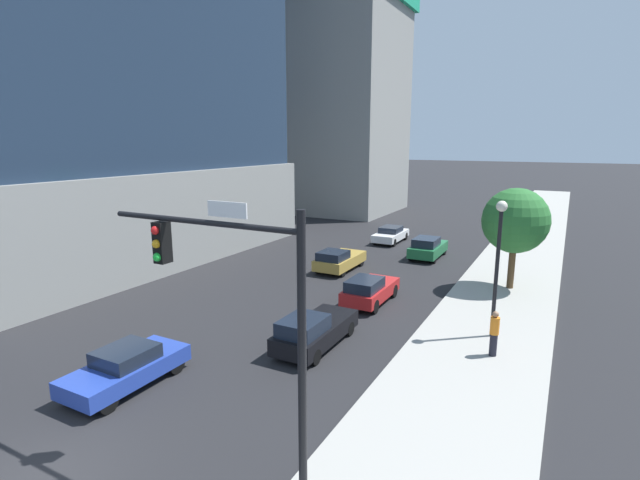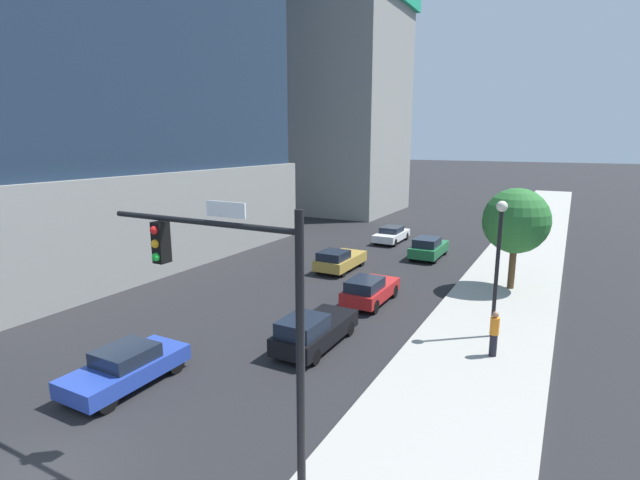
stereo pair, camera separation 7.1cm
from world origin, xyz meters
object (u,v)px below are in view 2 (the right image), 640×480
traffic_light_pole (235,291)px  pedestrian_orange_shirt (494,333)px  street_lamp (499,249)px  construction_building (332,87)px  car_blue (126,367)px  car_black (313,330)px  car_white (392,234)px  car_green (428,248)px  car_gold (339,260)px  street_tree (516,221)px  car_red (370,290)px

traffic_light_pole → pedestrian_orange_shirt: size_ratio=3.77×
street_lamp → pedestrian_orange_shirt: size_ratio=3.22×
construction_building → car_blue: bearing=-72.5°
car_black → car_white: bearing=101.3°
car_blue → car_black: bearing=53.7°
car_white → car_green: 5.65m
street_lamp → car_green: (-6.21, 12.58, -3.14)m
car_gold → car_black: bearing=-69.2°
street_lamp → car_black: bearing=-145.8°
car_black → construction_building: bearing=115.8°
street_lamp → car_gold: street_lamp is taller
street_tree → pedestrian_orange_shirt: size_ratio=3.14×
traffic_light_pole → street_tree: (4.17, 18.82, -0.82)m
street_tree → car_white: size_ratio=1.30×
car_red → car_black: (0.00, -5.89, -0.01)m
construction_building → car_white: bearing=-48.5°
car_red → car_gold: car_red is taller
car_red → car_gold: 6.47m
car_blue → car_green: bearing=79.6°
car_blue → car_white: bearing=90.0°
street_tree → car_gold: size_ratio=1.32×
construction_building → traffic_light_pole: bearing=-65.9°
street_lamp → street_tree: size_ratio=1.02×
car_gold → car_green: bearing=55.2°
car_red → car_black: 5.89m
street_lamp → car_gold: (-10.35, 6.64, -3.19)m
pedestrian_orange_shirt → car_black: bearing=-160.6°
car_red → car_blue: bearing=-109.7°
street_tree → car_gold: bearing=-175.7°
construction_building → street_tree: size_ratio=6.00×
car_red → pedestrian_orange_shirt: (6.53, -3.59, 0.32)m
traffic_light_pole → car_gold: (-6.05, 18.05, -4.04)m
traffic_light_pole → street_lamp: traffic_light_pole is taller
street_lamp → car_red: size_ratio=1.41×
car_black → street_tree: bearing=62.4°
street_tree → car_blue: (-10.22, -17.26, -3.25)m
car_blue → pedestrian_orange_shirt: 13.30m
car_blue → construction_building: bearing=107.5°
traffic_light_pole → pedestrian_orange_shirt: traffic_light_pole is taller
car_green → car_blue: car_green is taller
car_red → pedestrian_orange_shirt: 7.46m
street_lamp → car_green: street_lamp is taller
traffic_light_pole → car_green: (-1.92, 24.00, -3.99)m
car_green → car_white: bearing=137.0°
car_gold → pedestrian_orange_shirt: (10.66, -8.56, 0.36)m
car_green → pedestrian_orange_shirt: bearing=-65.8°
street_lamp → traffic_light_pole: bearing=-110.6°
construction_building → street_lamp: (23.25, -31.03, -10.35)m
construction_building → car_blue: 44.98m
car_red → car_white: bearing=105.6°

